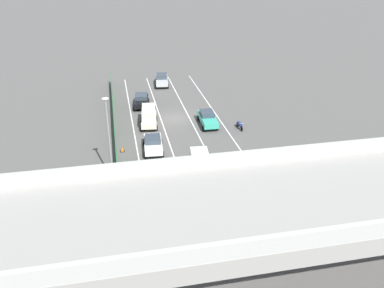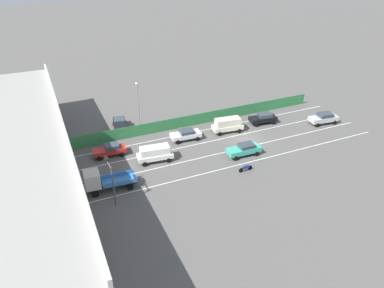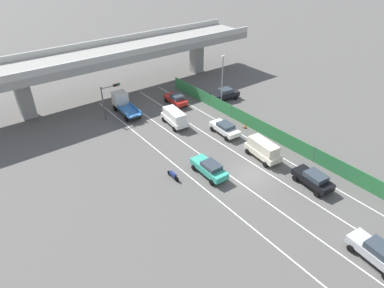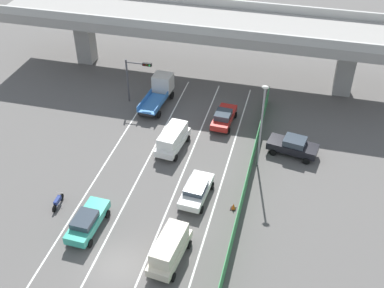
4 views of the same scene
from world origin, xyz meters
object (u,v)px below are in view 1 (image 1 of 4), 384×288
Objects in this scene: car_sedan_red at (168,203)px; motorcycle at (240,125)px; car_sedan_silver at (162,79)px; traffic_light at (296,173)px; car_sedan_black at (141,100)px; car_taxi_teal at (208,118)px; flatbed_truck_blue at (269,206)px; car_van_cream at (149,116)px; traffic_cone at (122,149)px; street_lamp at (109,134)px; car_hatchback_white at (153,143)px; car_van_white at (201,164)px; parked_sedan_dark at (78,191)px.

motorcycle is (-10.66, -14.64, -0.43)m from car_sedan_red.
traffic_light is (-5.76, 34.81, 2.54)m from car_sedan_silver.
car_sedan_red is 24.29m from car_sedan_black.
traffic_light is at bearing 110.29° from car_sedan_black.
car_taxi_teal is 19.17m from flatbed_truck_blue.
traffic_cone is (3.47, 6.20, -0.98)m from car_van_cream.
car_van_cream is 2.43× the size of motorcycle.
motorcycle is at bearing 152.12° from car_taxi_teal.
car_taxi_teal is (-7.22, -16.46, 0.02)m from car_sedan_red.
car_taxi_teal is at bearing 169.66° from car_van_cream.
street_lamp reaches higher than flatbed_truck_blue.
street_lamp reaches higher than car_taxi_teal.
car_sedan_silver is 19.51m from motorcycle.
car_van_cream is at bearing -64.47° from traffic_light.
traffic_light is 15.75m from street_lamp.
motorcycle is (-3.44, 1.82, -0.45)m from car_taxi_teal.
street_lamp is at bearing -35.11° from flatbed_truck_blue.
car_hatchback_white is 0.94× the size of car_van_white.
car_van_cream is 21.61m from flatbed_truck_blue.
car_hatchback_white is at bearing 90.19° from car_sedan_black.
traffic_light is at bearing 163.50° from parked_sedan_dark.
car_van_cream is (3.59, 15.23, 0.29)m from car_sedan_silver.
flatbed_truck_blue is at bearing 118.17° from car_hatchback_white.
traffic_light is at bearing -159.79° from flatbed_truck_blue.
flatbed_truck_blue is 17.74m from traffic_cone.
car_van_white is (-3.79, -5.06, 0.31)m from car_sedan_red.
car_taxi_teal is (-7.15, -5.44, 0.04)m from car_hatchback_white.
car_van_cream reaches higher than car_taxi_teal.
traffic_light is 8.54× the size of traffic_cone.
car_taxi_teal is at bearing -113.68° from car_sedan_red.
car_sedan_silver is 2.41× the size of motorcycle.
car_van_cream is at bearing -92.32° from car_hatchback_white.
car_sedan_silver is 1.01× the size of car_taxi_teal.
car_sedan_silver is 1.07× the size of car_sedan_red.
car_van_white is (0.15, 27.88, 0.24)m from car_sedan_silver.
street_lamp is at bearing 69.71° from car_van_cream.
car_taxi_teal is 1.06× the size of car_sedan_black.
car_sedan_black is at bearing -47.43° from car_taxi_teal.
car_van_cream is at bearing 76.73° from car_sedan_silver.
car_hatchback_white is 10.66m from parked_sedan_dark.
car_sedan_black is 14.37m from motorcycle.
flatbed_truck_blue is 15.61m from parked_sedan_dark.
traffic_light is at bearing 130.45° from car_van_white.
flatbed_truck_blue is 10.25× the size of traffic_cone.
car_van_cream is at bearing -119.25° from traffic_cone.
traffic_light is (-9.67, 26.15, 2.58)m from car_sedan_black.
car_van_white is 8.28× the size of traffic_cone.
car_van_white reaches higher than parked_sedan_dark.
car_sedan_black reaches higher than car_sedan_red.
flatbed_truck_blue is at bearing 160.01° from car_sedan_red.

